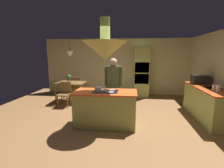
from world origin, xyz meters
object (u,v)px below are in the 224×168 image
Objects in this scene: cooking_pot_on_cooktop at (98,89)px; potted_plant_on_table at (69,78)px; person_at_island at (113,84)px; canister_flour at (218,88)px; cup_on_table at (69,82)px; microwave_on_counter at (200,79)px; kitchen_island at (106,108)px; oven_tower at (141,72)px; dining_table at (71,85)px; chair_by_back_wall at (77,86)px; chair_facing_island at (65,92)px; canister_sugar at (215,88)px.

potted_plant_on_table is at bearing 125.62° from cooking_pot_on_cooktop.
person_at_island is 9.79× the size of canister_flour.
cup_on_table is 4.58m from microwave_on_counter.
microwave_on_counter is (4.55, -0.45, 0.25)m from cup_on_table.
oven_tower is (1.10, 3.24, 0.60)m from kitchen_island.
microwave_on_counter is at bearing -8.31° from dining_table.
kitchen_island is 17.81× the size of cup_on_table.
kitchen_island is 0.92× the size of person_at_island.
kitchen_island is 3.23m from chair_by_back_wall.
chair_facing_island is at bearing 139.48° from kitchen_island.
oven_tower is at bearing 121.91° from canister_sugar.
cooking_pot_on_cooktop is at bearing -110.48° from oven_tower.
chair_facing_island and chair_by_back_wall have the same top height.
kitchen_island is at bearing -174.58° from canister_flour.
canister_sugar is 3.06m from cooking_pot_on_cooktop.
cooking_pot_on_cooktop is (-1.26, -3.37, -0.07)m from oven_tower.
oven_tower is at bearing 25.77° from cup_on_table.
chair_facing_island is at bearing 90.00° from chair_by_back_wall.
chair_by_back_wall is 5.20m from canister_flour.
person_at_island is 2.43m from potted_plant_on_table.
potted_plant_on_table reaches higher than dining_table.
person_at_island reaches higher than kitchen_island.
canister_sugar is (4.54, -1.65, 0.33)m from dining_table.
canister_sugar is at bearing 90.00° from canister_flour.
potted_plant_on_table is 4.69m from microwave_on_counter.
chair_facing_island is 4.91× the size of canister_flour.
microwave_on_counter is (2.71, 0.76, 0.05)m from person_at_island.
chair_by_back_wall is at bearing 153.15° from canister_sugar.
cup_on_table is at bearing 174.35° from microwave_on_counter.
chair_facing_island is 5.96× the size of canister_sugar.
potted_plant_on_table is (-1.80, 2.15, 0.47)m from kitchen_island.
kitchen_island is 2.24m from chair_facing_island.
oven_tower is 3.13m from cup_on_table.
chair_facing_island reaches higher than cup_on_table.
person_at_island reaches higher than dining_table.
kitchen_island is at bearing 39.09° from cooking_pot_on_cooktop.
oven_tower is 1.23× the size of person_at_island.
cup_on_table is (-0.01, 0.43, 0.30)m from chair_facing_island.
microwave_on_counter is (4.54, -0.02, 0.55)m from chair_facing_island.
cup_on_table is 0.20× the size of microwave_on_counter.
microwave_on_counter is (4.54, -1.31, 0.55)m from chair_by_back_wall.
person_at_island is 11.88× the size of canister_sugar.
person_at_island is 2.05m from chair_facing_island.
cup_on_table is at bearing 146.75° from person_at_island.
chair_facing_island is 4.57m from microwave_on_counter.
microwave_on_counter reaches higher than potted_plant_on_table.
kitchen_island is 10.98× the size of canister_sugar.
oven_tower is at bearing 71.26° from kitchen_island.
oven_tower is 23.69× the size of cup_on_table.
canister_sugar reaches higher than potted_plant_on_table.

